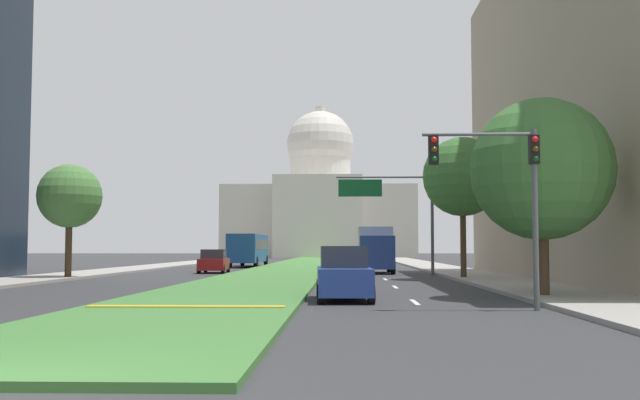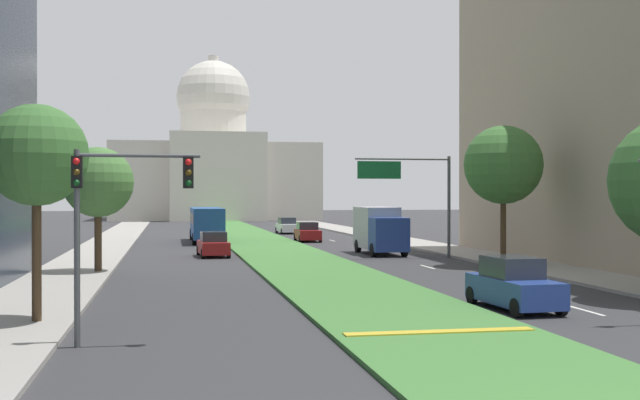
# 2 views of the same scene
# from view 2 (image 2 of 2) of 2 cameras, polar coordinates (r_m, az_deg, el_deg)

# --- Properties ---
(ground_plane) EXTENTS (283.87, 283.87, 0.00)m
(ground_plane) POSITION_cam_2_polar(r_m,az_deg,el_deg) (74.95, -4.99, -2.74)
(ground_plane) COLOR #333335
(grass_median) EXTENTS (6.12, 116.13, 0.14)m
(grass_median) POSITION_cam_2_polar(r_m,az_deg,el_deg) (68.54, -4.45, -2.97)
(grass_median) COLOR #427A38
(grass_median) RESTS_ON ground_plane
(median_curb_nose) EXTENTS (5.51, 0.50, 0.04)m
(median_curb_nose) POSITION_cam_2_polar(r_m,az_deg,el_deg) (22.89, 8.58, -9.31)
(median_curb_nose) COLOR gold
(median_curb_nose) RESTS_ON grass_median
(lane_dashes_right) EXTENTS (0.16, 65.65, 0.01)m
(lane_dashes_right) POSITION_cam_2_polar(r_m,az_deg,el_deg) (61.46, 2.64, -3.41)
(lane_dashes_right) COLOR silver
(lane_dashes_right) RESTS_ON ground_plane
(sidewalk_left) EXTENTS (4.00, 116.13, 0.15)m
(sidewalk_left) POSITION_cam_2_polar(r_m,az_deg,el_deg) (61.89, -15.25, -3.32)
(sidewalk_left) COLOR #9E9991
(sidewalk_left) RESTS_ON ground_plane
(sidewalk_right) EXTENTS (4.00, 116.13, 0.15)m
(sidewalk_right) POSITION_cam_2_polar(r_m,az_deg,el_deg) (64.80, 7.12, -3.15)
(sidewalk_right) COLOR #9E9991
(sidewalk_right) RESTS_ON ground_plane
(capitol_building) EXTENTS (34.10, 28.33, 28.28)m
(capitol_building) POSITION_cam_2_polar(r_m,az_deg,el_deg) (138.45, -7.62, 2.39)
(capitol_building) COLOR beige
(capitol_building) RESTS_ON ground_plane
(traffic_light_near_left) EXTENTS (3.34, 0.35, 5.20)m
(traffic_light_near_left) POSITION_cam_2_polar(r_m,az_deg,el_deg) (21.69, -14.81, -0.20)
(traffic_light_near_left) COLOR #515456
(traffic_light_near_left) RESTS_ON ground_plane
(overhead_guide_sign) EXTENTS (6.25, 0.20, 6.50)m
(overhead_guide_sign) POSITION_cam_2_polar(r_m,az_deg,el_deg) (50.58, 6.71, 1.09)
(overhead_guide_sign) COLOR #515456
(overhead_guide_sign) RESTS_ON ground_plane
(street_tree_left_near) EXTENTS (3.13, 3.13, 6.79)m
(street_tree_left_near) POSITION_cam_2_polar(r_m,az_deg,el_deg) (25.82, -19.65, 2.98)
(street_tree_left_near) COLOR #4C3823
(street_tree_left_near) RESTS_ON ground_plane
(street_tree_left_mid) EXTENTS (3.59, 3.59, 6.47)m
(street_tree_left_mid) POSITION_cam_2_polar(r_m,az_deg,el_deg) (41.98, -15.62, 1.20)
(street_tree_left_mid) COLOR #4C3823
(street_tree_left_mid) RESTS_ON ground_plane
(street_tree_right_mid) EXTENTS (4.43, 4.43, 7.95)m
(street_tree_right_mid) POSITION_cam_2_polar(r_m,az_deg,el_deg) (45.97, 13.00, 2.45)
(street_tree_right_mid) COLOR #4C3823
(street_tree_right_mid) RESTS_ON ground_plane
(sedan_lead_stopped) EXTENTS (1.99, 4.49, 1.84)m
(sedan_lead_stopped) POSITION_cam_2_polar(r_m,az_deg,el_deg) (28.79, 13.69, -5.94)
(sedan_lead_stopped) COLOR navy
(sedan_lead_stopped) RESTS_ON ground_plane
(sedan_midblock) EXTENTS (2.03, 4.28, 1.65)m
(sedan_midblock) POSITION_cam_2_polar(r_m,az_deg,el_deg) (52.40, -7.66, -3.21)
(sedan_midblock) COLOR maroon
(sedan_midblock) RESTS_ON ground_plane
(sedan_distant) EXTENTS (2.08, 4.49, 1.69)m
(sedan_distant) POSITION_cam_2_polar(r_m,az_deg,el_deg) (69.19, -0.90, -2.34)
(sedan_distant) COLOR maroon
(sedan_distant) RESTS_ON ground_plane
(sedan_far_horizon) EXTENTS (1.95, 4.65, 1.70)m
(sedan_far_horizon) POSITION_cam_2_polar(r_m,az_deg,el_deg) (83.89, -2.37, -1.87)
(sedan_far_horizon) COLOR silver
(sedan_far_horizon) RESTS_ON ground_plane
(box_truck_delivery) EXTENTS (2.40, 6.40, 3.20)m
(box_truck_delivery) POSITION_cam_2_polar(r_m,az_deg,el_deg) (54.33, 4.29, -2.13)
(box_truck_delivery) COLOR navy
(box_truck_delivery) RESTS_ON ground_plane
(city_bus) EXTENTS (2.62, 11.00, 2.95)m
(city_bus) POSITION_cam_2_polar(r_m,az_deg,el_deg) (68.75, -8.14, -1.54)
(city_bus) COLOR #1E4C8C
(city_bus) RESTS_ON ground_plane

